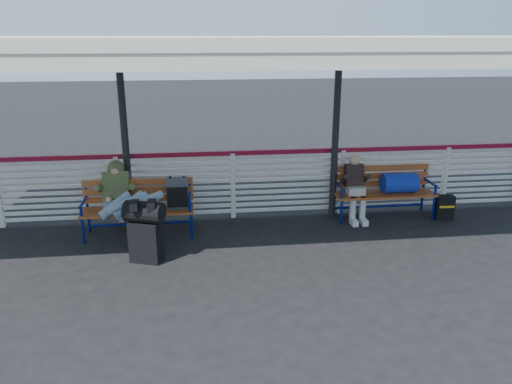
{
  "coord_description": "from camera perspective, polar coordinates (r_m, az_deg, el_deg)",
  "views": [
    {
      "loc": [
        -0.63,
        -6.62,
        3.21
      ],
      "look_at": [
        0.31,
        1.0,
        0.76
      ],
      "focal_mm": 35.0,
      "sensor_mm": 36.0,
      "label": 1
    }
  ],
  "objects": [
    {
      "name": "fence",
      "position": [
        8.91,
        -2.66,
        1.09
      ],
      "size": [
        12.08,
        0.08,
        1.24
      ],
      "color": "silver",
      "rests_on": "ground"
    },
    {
      "name": "suitcase_side",
      "position": [
        9.57,
        20.71,
        -1.66
      ],
      "size": [
        0.33,
        0.21,
        0.44
      ],
      "rotation": [
        0.0,
        0.0,
        -0.05
      ],
      "color": "black",
      "rests_on": "ground"
    },
    {
      "name": "luggage_stack",
      "position": [
        7.41,
        -12.55,
        -4.16
      ],
      "size": [
        0.63,
        0.48,
        0.92
      ],
      "rotation": [
        0.0,
        0.0,
        -0.35
      ],
      "color": "black",
      "rests_on": "ground"
    },
    {
      "name": "traveler_man",
      "position": [
        8.02,
        -14.69,
        -0.83
      ],
      "size": [
        0.94,
        1.64,
        0.77
      ],
      "color": "#7F97AC",
      "rests_on": "ground"
    },
    {
      "name": "bench_left",
      "position": [
        8.33,
        -11.75,
        -0.84
      ],
      "size": [
        1.8,
        0.56,
        0.96
      ],
      "color": "#A95320",
      "rests_on": "ground"
    },
    {
      "name": "bench_right",
      "position": [
        9.3,
        15.24,
        0.8
      ],
      "size": [
        1.8,
        0.56,
        0.92
      ],
      "color": "#A95320",
      "rests_on": "ground"
    },
    {
      "name": "ground",
      "position": [
        7.38,
        -1.42,
        -8.06
      ],
      "size": [
        60.0,
        60.0,
        0.0
      ],
      "primitive_type": "plane",
      "color": "black",
      "rests_on": "ground"
    },
    {
      "name": "canopy",
      "position": [
        7.51,
        -2.29,
        16.42
      ],
      "size": [
        12.6,
        3.6,
        3.16
      ],
      "color": "silver",
      "rests_on": "ground"
    },
    {
      "name": "companion_person",
      "position": [
        9.03,
        11.29,
        0.56
      ],
      "size": [
        0.32,
        0.66,
        1.15
      ],
      "color": "#B5B2A4",
      "rests_on": "ground"
    }
  ]
}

